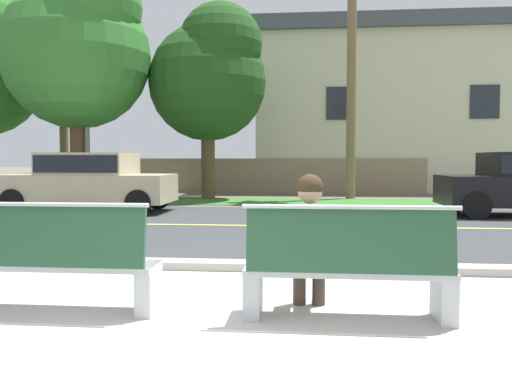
{
  "coord_description": "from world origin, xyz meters",
  "views": [
    {
      "loc": [
        0.9,
        -3.81,
        1.38
      ],
      "look_at": [
        0.21,
        3.53,
        1.0
      ],
      "focal_mm": 35.56,
      "sensor_mm": 36.0,
      "label": 1
    }
  ],
  "objects": [
    {
      "name": "ground_plane",
      "position": [
        0.0,
        8.0,
        0.0
      ],
      "size": [
        140.0,
        140.0,
        0.0
      ],
      "primitive_type": "plane",
      "color": "#665B4C"
    },
    {
      "name": "sidewalk_pavement",
      "position": [
        0.0,
        0.4,
        0.01
      ],
      "size": [
        44.0,
        3.6,
        0.01
      ],
      "primitive_type": "cube",
      "color": "#B7B2A8",
      "rests_on": "ground_plane"
    },
    {
      "name": "curb_edge",
      "position": [
        0.0,
        2.35,
        0.06
      ],
      "size": [
        44.0,
        0.3,
        0.11
      ],
      "primitive_type": "cube",
      "color": "#ADA89E",
      "rests_on": "ground_plane"
    },
    {
      "name": "street_asphalt",
      "position": [
        0.0,
        6.5,
        0.0
      ],
      "size": [
        52.0,
        8.0,
        0.01
      ],
      "primitive_type": "cube",
      "color": "#383A3D",
      "rests_on": "ground_plane"
    },
    {
      "name": "road_centre_line",
      "position": [
        0.0,
        6.5,
        0.01
      ],
      "size": [
        48.0,
        0.14,
        0.01
      ],
      "primitive_type": "cube",
      "color": "#E0CC4C",
      "rests_on": "ground_plane"
    },
    {
      "name": "far_verge_grass",
      "position": [
        0.0,
        12.41,
        0.01
      ],
      "size": [
        48.0,
        2.8,
        0.02
      ],
      "primitive_type": "cube",
      "color": "#38702D",
      "rests_on": "ground_plane"
    },
    {
      "name": "bench_left",
      "position": [
        -1.28,
        0.46,
        0.45
      ],
      "size": [
        1.76,
        0.48,
        1.01
      ],
      "color": "silver",
      "rests_on": "ground_plane"
    },
    {
      "name": "bench_right",
      "position": [
        1.28,
        0.46,
        0.45
      ],
      "size": [
        1.76,
        0.48,
        1.01
      ],
      "color": "silver",
      "rests_on": "ground_plane"
    },
    {
      "name": "seated_person_grey",
      "position": [
        0.96,
        0.63,
        0.68
      ],
      "size": [
        0.52,
        0.68,
        1.25
      ],
      "color": "#47382D",
      "rests_on": "ground_plane"
    },
    {
      "name": "car_beige_near",
      "position": [
        -4.68,
        8.9,
        0.85
      ],
      "size": [
        4.3,
        1.86,
        1.54
      ],
      "color": "#C6B793",
      "rests_on": "ground_plane"
    },
    {
      "name": "streetlamp",
      "position": [
        -6.08,
        12.21,
        4.05
      ],
      "size": [
        0.24,
        2.1,
        7.1
      ],
      "color": "gray",
      "rests_on": "ground_plane"
    },
    {
      "name": "shade_tree_left",
      "position": [
        -6.27,
        11.98,
        5.06
      ],
      "size": [
        4.72,
        4.72,
        7.79
      ],
      "color": "brown",
      "rests_on": "ground_plane"
    },
    {
      "name": "shade_tree_centre",
      "position": [
        -2.28,
        13.39,
        4.3
      ],
      "size": [
        4.01,
        4.01,
        6.61
      ],
      "color": "brown",
      "rests_on": "ground_plane"
    },
    {
      "name": "palm_tree_tall",
      "position": [
        -7.91,
        14.15,
        6.34
      ],
      "size": [
        2.09,
        1.98,
        7.89
      ],
      "color": "brown",
      "rests_on": "ground_plane"
    },
    {
      "name": "garden_wall",
      "position": [
        -0.81,
        16.68,
        0.7
      ],
      "size": [
        13.0,
        0.36,
        1.4
      ],
      "primitive_type": "cube",
      "color": "gray",
      "rests_on": "ground_plane"
    },
    {
      "name": "house_across_street",
      "position": [
        5.09,
        19.88,
        3.61
      ],
      "size": [
        13.28,
        6.91,
        7.13
      ],
      "color": "beige",
      "rests_on": "ground_plane"
    }
  ]
}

